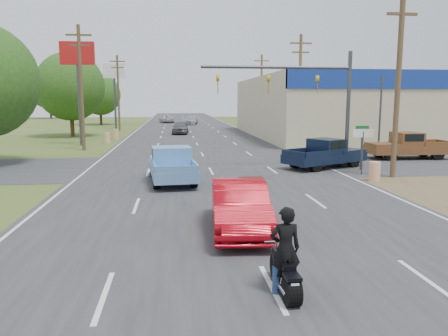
{
  "coord_description": "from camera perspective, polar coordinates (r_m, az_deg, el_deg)",
  "views": [
    {
      "loc": [
        -2.07,
        -8.84,
        4.09
      ],
      "look_at": [
        -0.05,
        8.92,
        1.3
      ],
      "focal_mm": 35.0,
      "sensor_mm": 36.0,
      "label": 1
    }
  ],
  "objects": [
    {
      "name": "ground",
      "position": [
        9.96,
        6.32,
        -15.42
      ],
      "size": [
        200.0,
        200.0,
        0.0
      ],
      "primitive_type": "plane",
      "color": "#3D4D1F",
      "rests_on": "ground"
    },
    {
      "name": "rider",
      "position": [
        9.41,
        7.98,
        -10.98
      ],
      "size": [
        0.67,
        0.45,
        1.81
      ],
      "primitive_type": "imported",
      "rotation": [
        0.0,
        0.0,
        3.17
      ],
      "color": "black",
      "rests_on": "ground"
    },
    {
      "name": "motorcycle",
      "position": [
        9.55,
        7.98,
        -13.74
      ],
      "size": [
        0.59,
        1.91,
        0.97
      ],
      "rotation": [
        0.0,
        0.0,
        0.03
      ],
      "color": "black",
      "rests_on": "ground"
    },
    {
      "name": "utility_pole_5",
      "position": [
        37.6,
        -18.18,
        10.3
      ],
      "size": [
        2.0,
        0.28,
        10.0
      ],
      "color": "#4C3823",
      "rests_on": "ground"
    },
    {
      "name": "street_name_sign",
      "position": [
        26.77,
        17.53,
        3.14
      ],
      "size": [
        0.8,
        0.08,
        2.61
      ],
      "color": "#3F3F44",
      "rests_on": "ground"
    },
    {
      "name": "distant_car_grey",
      "position": [
        53.48,
        -5.72,
        5.27
      ],
      "size": [
        2.23,
        4.71,
        1.56
      ],
      "primitive_type": "imported",
      "rotation": [
        0.0,
        0.0,
        -0.09
      ],
      "color": "#545358",
      "rests_on": "ground"
    },
    {
      "name": "red_convertible",
      "position": [
        13.71,
        2.04,
        -5.05
      ],
      "size": [
        2.0,
        4.91,
        1.58
      ],
      "primitive_type": "imported",
      "rotation": [
        0.0,
        0.0,
        -0.07
      ],
      "color": "#9B0711",
      "rests_on": "ground"
    },
    {
      "name": "main_road",
      "position": [
        49.06,
        -4.05,
        4.07
      ],
      "size": [
        15.0,
        180.0,
        0.02
      ],
      "primitive_type": "cube",
      "color": "#2D2D30",
      "rests_on": "ground"
    },
    {
      "name": "barrel_0",
      "position": [
        23.42,
        19.07,
        -0.44
      ],
      "size": [
        0.56,
        0.56,
        1.0
      ],
      "primitive_type": "cylinder",
      "color": "orange",
      "rests_on": "ground"
    },
    {
      "name": "tree_2",
      "position": [
        75.82,
        -15.89,
        9.18
      ],
      "size": [
        6.72,
        6.72,
        8.32
      ],
      "color": "#422D19",
      "rests_on": "ground"
    },
    {
      "name": "tree_1",
      "position": [
        52.13,
        -19.45,
        10.0
      ],
      "size": [
        7.56,
        7.56,
        9.36
      ],
      "color": "#422D19",
      "rests_on": "ground"
    },
    {
      "name": "utility_pole_1",
      "position": [
        24.75,
        21.83,
        11.09
      ],
      "size": [
        2.0,
        0.28,
        10.0
      ],
      "color": "#4C3823",
      "rests_on": "ground"
    },
    {
      "name": "signal_mast",
      "position": [
        27.03,
        10.67,
        10.23
      ],
      "size": [
        9.12,
        0.4,
        7.0
      ],
      "color": "#3F3F44",
      "rests_on": "ground"
    },
    {
      "name": "barrel_3",
      "position": [
        47.38,
        -13.93,
        4.26
      ],
      "size": [
        0.56,
        0.56,
        1.0
      ],
      "primitive_type": "cylinder",
      "color": "orange",
      "rests_on": "ground"
    },
    {
      "name": "distant_car_white",
      "position": [
        80.56,
        -7.51,
        6.34
      ],
      "size": [
        2.96,
        5.05,
        1.32
      ],
      "primitive_type": "imported",
      "rotation": [
        0.0,
        0.0,
        3.31
      ],
      "color": "silver",
      "rests_on": "ground"
    },
    {
      "name": "lane_sign",
      "position": [
        25.14,
        17.69,
        3.45
      ],
      "size": [
        1.2,
        0.08,
        2.52
      ],
      "color": "#3F3F44",
      "rests_on": "ground"
    },
    {
      "name": "tree_5",
      "position": [
        108.7,
        10.84,
        9.65
      ],
      "size": [
        7.98,
        7.98,
        9.88
      ],
      "color": "#422D19",
      "rests_on": "ground"
    },
    {
      "name": "barrel_2",
      "position": [
        43.47,
        -15.0,
        3.82
      ],
      "size": [
        0.56,
        0.56,
        1.0
      ],
      "primitive_type": "cylinder",
      "color": "orange",
      "rests_on": "ground"
    },
    {
      "name": "blue_pickup",
      "position": [
        22.13,
        -6.85,
        0.51
      ],
      "size": [
        2.55,
        5.52,
        1.78
      ],
      "rotation": [
        0.0,
        0.0,
        0.09
      ],
      "color": "black",
      "rests_on": "ground"
    },
    {
      "name": "utility_pole_3",
      "position": [
        59.0,
        4.91,
        10.02
      ],
      "size": [
        2.0,
        0.28,
        10.0
      ],
      "color": "#4C3823",
      "rests_on": "ground"
    },
    {
      "name": "utility_pole_6",
      "position": [
        61.31,
        -13.64,
        9.76
      ],
      "size": [
        2.0,
        0.28,
        10.0
      ],
      "color": "#4C3823",
      "rests_on": "ground"
    },
    {
      "name": "barrel_1",
      "position": [
        31.36,
        13.08,
        2.06
      ],
      "size": [
        0.56,
        0.56,
        1.0
      ],
      "primitive_type": "cylinder",
      "color": "orange",
      "rests_on": "ground"
    },
    {
      "name": "pole_sign_left_far",
      "position": [
        65.46,
        -14.15,
        11.29
      ],
      "size": [
        3.0,
        0.35,
        9.2
      ],
      "color": "#3F3F44",
      "rests_on": "ground"
    },
    {
      "name": "tree_6",
      "position": [
        107.56,
        -21.84,
        9.52
      ],
      "size": [
        8.82,
        8.82,
        10.92
      ],
      "color": "#422D19",
      "rests_on": "ground"
    },
    {
      "name": "utility_pole_2",
      "position": [
        41.51,
        9.87,
        10.43
      ],
      "size": [
        2.0,
        0.28,
        10.0
      ],
      "color": "#4C3823",
      "rests_on": "ground"
    },
    {
      "name": "cross_road",
      "position": [
        27.23,
        -2.05,
        0.24
      ],
      "size": [
        120.0,
        10.0,
        0.02
      ],
      "primitive_type": "cube",
      "color": "#2D2D30",
      "rests_on": "ground"
    },
    {
      "name": "pole_sign_left_near",
      "position": [
        41.82,
        -18.56,
        12.64
      ],
      "size": [
        3.0,
        0.35,
        9.2
      ],
      "color": "#3F3F44",
      "rests_on": "ground"
    },
    {
      "name": "brown_pickup",
      "position": [
        33.18,
        22.69,
        2.73
      ],
      "size": [
        5.65,
        2.23,
        1.87
      ],
      "rotation": [
        0.0,
        0.0,
        1.56
      ],
      "color": "black",
      "rests_on": "ground"
    },
    {
      "name": "navy_pickup",
      "position": [
        27.29,
        13.24,
        1.9
      ],
      "size": [
        5.68,
        4.26,
        1.77
      ],
      "rotation": [
        0.0,
        0.0,
        -1.1
      ],
      "color": "black",
      "rests_on": "ground"
    },
    {
      "name": "distant_car_silver",
      "position": [
        74.43,
        -4.35,
        6.25
      ],
      "size": [
        2.76,
        5.31,
        1.47
      ],
      "primitive_type": "imported",
      "rotation": [
        0.0,
        0.0,
        -0.14
      ],
      "color": "#A8A9AD",
      "rests_on": "ground"
    }
  ]
}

